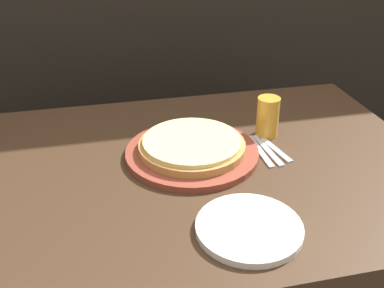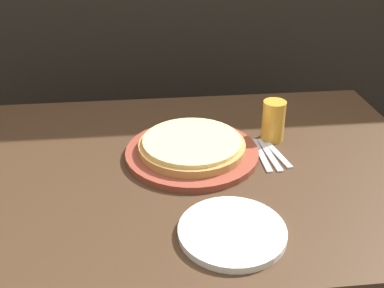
# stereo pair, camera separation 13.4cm
# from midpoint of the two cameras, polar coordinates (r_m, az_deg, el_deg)

# --- Properties ---
(dining_table) EXTENTS (1.55, 1.00, 0.74)m
(dining_table) POSITION_cam_midpoint_polar(r_m,az_deg,el_deg) (1.54, 0.25, -14.62)
(dining_table) COLOR #3D2819
(dining_table) RESTS_ON ground_plane
(pizza_on_board) EXTENTS (0.40, 0.40, 0.06)m
(pizza_on_board) POSITION_cam_midpoint_polar(r_m,az_deg,el_deg) (1.35, 2.85, -0.66)
(pizza_on_board) COLOR brown
(pizza_on_board) RESTS_ON dining_table
(beer_glass) EXTENTS (0.07, 0.07, 0.13)m
(beer_glass) POSITION_cam_midpoint_polar(r_m,az_deg,el_deg) (1.46, 12.93, 3.03)
(beer_glass) COLOR gold
(beer_glass) RESTS_ON dining_table
(dinner_plate) EXTENTS (0.25, 0.25, 0.02)m
(dinner_plate) POSITION_cam_midpoint_polar(r_m,az_deg,el_deg) (1.07, 8.77, -11.06)
(dinner_plate) COLOR silver
(dinner_plate) RESTS_ON dining_table
(fork) EXTENTS (0.02, 0.20, 0.00)m
(fork) POSITION_cam_midpoint_polar(r_m,az_deg,el_deg) (1.39, 11.56, -1.43)
(fork) COLOR silver
(fork) RESTS_ON dining_table
(dinner_knife) EXTENTS (0.03, 0.20, 0.00)m
(dinner_knife) POSITION_cam_midpoint_polar(r_m,az_deg,el_deg) (1.40, 12.54, -1.37)
(dinner_knife) COLOR silver
(dinner_knife) RESTS_ON dining_table
(spoon) EXTENTS (0.05, 0.17, 0.00)m
(spoon) POSITION_cam_midpoint_polar(r_m,az_deg,el_deg) (1.40, 13.51, -1.31)
(spoon) COLOR silver
(spoon) RESTS_ON dining_table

